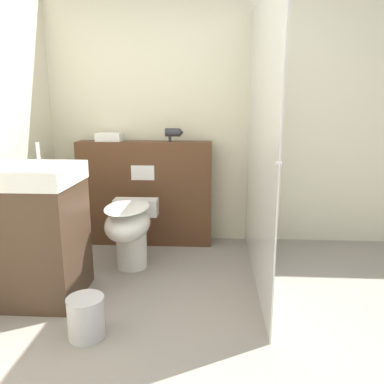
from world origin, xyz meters
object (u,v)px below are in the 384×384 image
(toilet, at_px, (130,227))
(sink_vanity, at_px, (35,233))
(hair_drier, at_px, (174,133))
(waste_bin, at_px, (86,317))

(toilet, bearing_deg, sink_vanity, -138.21)
(hair_drier, relative_size, waste_bin, 0.69)
(sink_vanity, relative_size, waste_bin, 4.36)
(sink_vanity, distance_m, hair_drier, 1.55)
(hair_drier, height_order, waste_bin, hair_drier)
(hair_drier, xyz_separation_m, waste_bin, (-0.36, -1.59, -0.98))
(sink_vanity, distance_m, waste_bin, 0.77)
(toilet, relative_size, sink_vanity, 0.63)
(sink_vanity, bearing_deg, waste_bin, -43.19)
(waste_bin, bearing_deg, toilet, 86.73)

